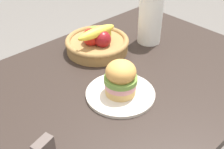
{
  "coord_description": "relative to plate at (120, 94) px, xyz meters",
  "views": [
    {
      "loc": [
        -0.58,
        -0.64,
        1.41
      ],
      "look_at": [
        -0.01,
        -0.02,
        0.81
      ],
      "focal_mm": 44.96,
      "sensor_mm": 36.0,
      "label": 1
    }
  ],
  "objects": [
    {
      "name": "paper_towel_roll",
      "position": [
        0.39,
        0.2,
        0.11
      ],
      "size": [
        0.11,
        0.11,
        0.24
      ],
      "primitive_type": "cylinder",
      "color": "white",
      "rests_on": "dining_table"
    },
    {
      "name": "sandwich",
      "position": [
        0.0,
        0.0,
        0.07
      ],
      "size": [
        0.12,
        0.12,
        0.13
      ],
      "color": "#DBAD60",
      "rests_on": "plate"
    },
    {
      "name": "dining_table",
      "position": [
        0.01,
        0.08,
        -0.11
      ],
      "size": [
        1.4,
        0.9,
        0.75
      ],
      "color": "#2D231E",
      "rests_on": "ground_plane"
    },
    {
      "name": "fruit_basket",
      "position": [
        0.15,
        0.3,
        0.04
      ],
      "size": [
        0.29,
        0.29,
        0.14
      ],
      "color": "#9E7542",
      "rests_on": "dining_table"
    },
    {
      "name": "plate",
      "position": [
        0.0,
        0.0,
        0.0
      ],
      "size": [
        0.26,
        0.26,
        0.01
      ],
      "primitive_type": "cylinder",
      "color": "silver",
      "rests_on": "dining_table"
    }
  ]
}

